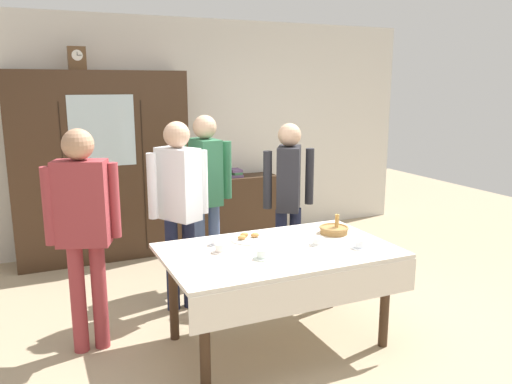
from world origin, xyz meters
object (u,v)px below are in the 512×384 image
object	(u,v)px
bookshelf_low	(236,208)
pastry_plate	(248,238)
tea_cup_far_left	(318,241)
person_behind_table_right	(83,219)
tea_cup_near_left	(216,241)
tea_cup_far_right	(360,244)
wall_cabinet	(102,167)
dining_table	(280,263)
tea_cup_front_edge	(220,249)
bread_basket	(334,229)
book_stack	(235,173)
spoon_front_edge	(278,234)
mantel_clock	(77,58)
tea_cup_near_right	(262,255)
person_beside_shelf	(179,198)
spoon_back_edge	(297,250)
person_by_cabinet	(206,184)
person_behind_table_left	(289,191)
spoon_near_left	(201,266)

from	to	relation	value
bookshelf_low	pastry_plate	distance (m)	2.49
tea_cup_far_left	person_behind_table_right	bearing A→B (deg)	162.26
tea_cup_near_left	tea_cup_far_right	xyz separation A→B (m)	(0.94, -0.51, 0.00)
wall_cabinet	tea_cup_far_left	distance (m)	2.88
dining_table	tea_cup_front_edge	world-z (taller)	tea_cup_front_edge
bookshelf_low	tea_cup_far_right	bearing A→B (deg)	-93.05
wall_cabinet	bread_basket	distance (m)	2.83
book_stack	tea_cup_near_left	bearing A→B (deg)	-115.07
wall_cabinet	spoon_front_edge	xyz separation A→B (m)	(1.07, -2.22, -0.29)
mantel_clock	tea_cup_near_left	size ratio (longest dim) A/B	1.85
tea_cup_near_right	person_beside_shelf	bearing A→B (deg)	105.92
wall_cabinet	tea_cup_near_left	xyz separation A→B (m)	(0.52, -2.28, -0.26)
tea_cup_far_left	spoon_back_edge	xyz separation A→B (m)	(-0.21, -0.06, -0.02)
pastry_plate	person_by_cabinet	distance (m)	1.05
tea_cup_near_left	dining_table	bearing A→B (deg)	-38.73
person_behind_table_left	spoon_near_left	bearing A→B (deg)	-139.26
tea_cup_far_left	person_by_cabinet	bearing A→B (deg)	107.54
book_stack	spoon_near_left	size ratio (longest dim) A/B	1.74
tea_cup_far_right	person_beside_shelf	bearing A→B (deg)	133.06
bookshelf_low	pastry_plate	bearing A→B (deg)	-109.53
tea_cup_near_right	person_behind_table_right	xyz separation A→B (m)	(-1.11, 0.63, 0.22)
tea_cup_near_left	person_behind_table_left	distance (m)	1.16
pastry_plate	book_stack	bearing A→B (deg)	70.47
tea_cup_far_left	spoon_front_edge	distance (m)	0.40
mantel_clock	tea_cup_far_right	bearing A→B (deg)	-59.60
pastry_plate	person_behind_table_left	size ratio (longest dim) A/B	0.18
dining_table	bread_basket	xyz separation A→B (m)	(0.59, 0.20, 0.13)
person_by_cabinet	person_behind_table_left	bearing A→B (deg)	-30.55
person_behind_table_right	bread_basket	bearing A→B (deg)	-9.52
tea_cup_front_edge	mantel_clock	bearing A→B (deg)	105.08
tea_cup_near_left	spoon_back_edge	xyz separation A→B (m)	(0.48, -0.37, -0.02)
tea_cup_near_right	person_by_cabinet	bearing A→B (deg)	86.60
spoon_back_edge	spoon_near_left	xyz separation A→B (m)	(-0.73, -0.02, 0.00)
mantel_clock	person_behind_table_left	distance (m)	2.63
bookshelf_low	spoon_near_left	bearing A→B (deg)	-116.18
person_behind_table_left	person_by_cabinet	distance (m)	0.79
person_by_cabinet	tea_cup_near_right	bearing A→B (deg)	-93.40
person_beside_shelf	person_by_cabinet	bearing A→B (deg)	47.61
tea_cup_near_left	person_beside_shelf	world-z (taller)	person_beside_shelf
dining_table	book_stack	size ratio (longest dim) A/B	8.16
bookshelf_low	person_by_cabinet	bearing A→B (deg)	-122.35
spoon_front_edge	person_behind_table_left	size ratio (longest dim) A/B	0.07
tea_cup_front_edge	person_behind_table_right	xyz separation A→B (m)	(-0.89, 0.38, 0.22)
wall_cabinet	book_stack	world-z (taller)	wall_cabinet
spoon_front_edge	tea_cup_far_left	bearing A→B (deg)	-68.26
wall_cabinet	bookshelf_low	size ratio (longest dim) A/B	1.99
wall_cabinet	bread_basket	world-z (taller)	wall_cabinet
tea_cup_near_left	spoon_near_left	bearing A→B (deg)	-122.29
bread_basket	spoon_front_edge	xyz separation A→B (m)	(-0.42, 0.17, -0.03)
tea_cup_near_right	spoon_front_edge	bearing A→B (deg)	52.98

